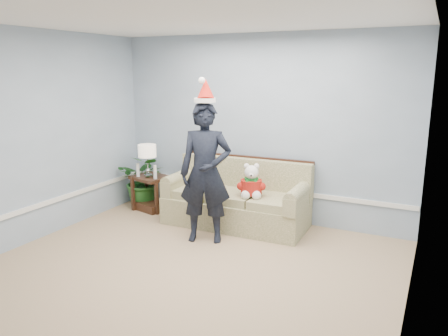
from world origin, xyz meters
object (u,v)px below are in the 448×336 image
houseplant (145,180)px  man (206,173)px  table_lamp (147,152)px  sofa (237,201)px  side_table (152,196)px  teddy_bear (251,185)px

houseplant → man: 1.87m
table_lamp → houseplant: 0.53m
sofa → side_table: 1.51m
man → houseplant: bearing=131.5°
sofa → side_table: sofa is taller
side_table → houseplant: houseplant is taller
teddy_bear → houseplant: bearing=150.0°
man → sofa: bearing=61.4°
side_table → table_lamp: 0.72m
man → teddy_bear: 0.72m
table_lamp → man: bearing=-26.8°
sofa → man: (-0.10, -0.75, 0.57)m
houseplant → teddy_bear: 2.04m
houseplant → side_table: bearing=-26.7°
sofa → table_lamp: 1.66m
houseplant → man: size_ratio=0.48×
man → teddy_bear: man is taller
sofa → teddy_bear: (0.29, -0.20, 0.33)m
table_lamp → man: 1.62m
sofa → table_lamp: bearing=179.1°
table_lamp → man: size_ratio=0.28×
side_table → man: bearing=-27.8°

